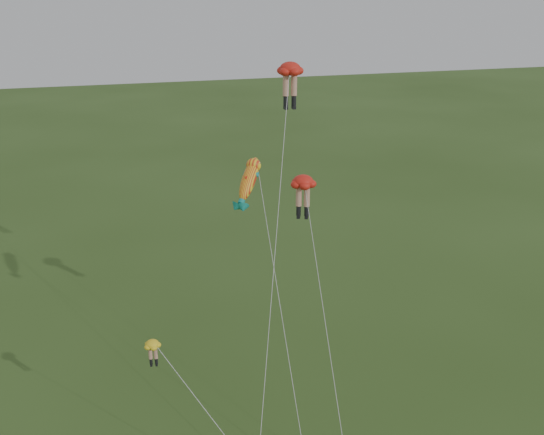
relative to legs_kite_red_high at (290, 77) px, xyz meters
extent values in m
ellipsoid|color=red|center=(0.06, 0.13, 0.46)|extent=(1.70, 1.70, 0.80)
cylinder|color=tan|center=(-0.18, 0.14, -0.49)|extent=(0.36, 0.36, 1.23)
cylinder|color=black|center=(-0.18, 0.14, -1.41)|extent=(0.28, 0.28, 0.61)
cube|color=black|center=(-0.18, 0.14, -1.81)|extent=(0.22, 0.37, 0.18)
cylinder|color=tan|center=(0.31, 0.11, -0.49)|extent=(0.36, 0.36, 1.23)
cylinder|color=black|center=(0.31, 0.11, -1.41)|extent=(0.28, 0.28, 0.61)
cube|color=black|center=(0.31, 0.11, -1.81)|extent=(0.22, 0.37, 0.18)
cylinder|color=silver|center=(-2.41, -4.92, -9.33)|extent=(4.99, 10.13, 20.36)
ellipsoid|color=red|center=(0.21, -2.06, -5.73)|extent=(2.08, 2.08, 0.78)
cylinder|color=tan|center=(-0.01, -1.96, -6.66)|extent=(0.35, 0.35, 1.20)
cylinder|color=black|center=(-0.01, -1.96, -7.55)|extent=(0.27, 0.27, 0.60)
cube|color=black|center=(-0.01, -1.96, -7.94)|extent=(0.33, 0.40, 0.17)
cylinder|color=tan|center=(0.42, -2.16, -6.66)|extent=(0.35, 0.35, 1.20)
cylinder|color=black|center=(0.42, -2.16, -7.55)|extent=(0.27, 0.27, 0.60)
cube|color=black|center=(0.42, -2.16, -7.94)|extent=(0.33, 0.40, 0.17)
cylinder|color=silver|center=(-0.04, -6.82, -12.43)|extent=(0.53, 9.54, 14.17)
ellipsoid|color=yellow|center=(-9.46, -7.06, -11.92)|extent=(1.01, 1.01, 0.44)
cylinder|color=tan|center=(-9.59, -7.04, -12.43)|extent=(0.19, 0.19, 0.67)
cylinder|color=black|center=(-9.59, -7.04, -12.93)|extent=(0.15, 0.15, 0.33)
cube|color=black|center=(-9.59, -7.04, -13.15)|extent=(0.14, 0.21, 0.10)
cylinder|color=tan|center=(-9.33, -7.09, -12.43)|extent=(0.19, 0.19, 0.67)
cylinder|color=black|center=(-9.33, -7.09, -12.93)|extent=(0.15, 0.15, 0.33)
cube|color=black|center=(-9.33, -7.09, -13.15)|extent=(0.14, 0.21, 0.10)
cylinder|color=silver|center=(-6.80, -9.47, -15.61)|extent=(5.35, 4.84, 7.82)
ellipsoid|color=yellow|center=(-3.01, -1.92, -5.35)|extent=(2.38, 2.65, 2.64)
sphere|color=yellow|center=(-3.01, -1.92, -5.35)|extent=(1.50, 1.56, 1.27)
cone|color=#15887B|center=(-3.01, -1.92, -5.35)|extent=(1.30, 1.37, 1.21)
cone|color=#15887B|center=(-3.01, -1.92, -5.35)|extent=(1.30, 1.37, 1.21)
cone|color=#15887B|center=(-3.01, -1.92, -5.35)|extent=(0.73, 0.77, 0.67)
cone|color=#15887B|center=(-3.01, -1.92, -5.35)|extent=(0.73, 0.77, 0.67)
cone|color=red|center=(-3.01, -1.92, -5.35)|extent=(0.76, 0.79, 0.67)
cylinder|color=silver|center=(-2.58, -6.08, -12.42)|extent=(0.89, 8.36, 14.17)
camera|label=1|loc=(-11.18, -33.85, 4.76)|focal=40.00mm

